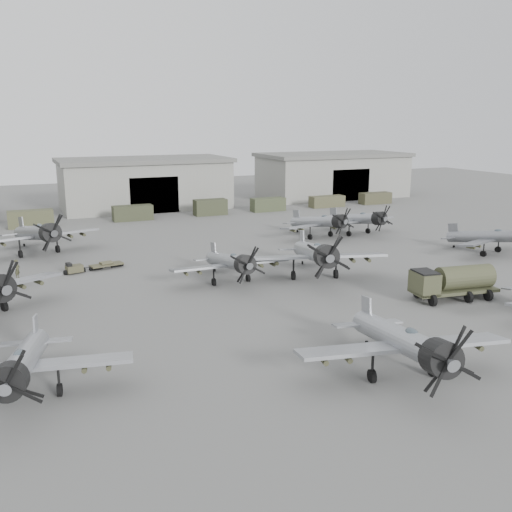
% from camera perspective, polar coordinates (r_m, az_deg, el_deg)
% --- Properties ---
extents(ground, '(220.00, 220.00, 0.00)m').
position_cam_1_polar(ground, '(45.93, 6.67, -5.89)').
color(ground, slate).
rests_on(ground, ground).
extents(hangar_center, '(29.00, 14.80, 8.70)m').
position_cam_1_polar(hangar_center, '(102.27, -11.06, 7.18)').
color(hangar_center, gray).
rests_on(hangar_center, ground).
extents(hangar_right, '(29.00, 14.80, 8.70)m').
position_cam_1_polar(hangar_right, '(116.54, 7.65, 8.05)').
color(hangar_right, gray).
rests_on(hangar_right, ground).
extents(support_truck_2, '(6.23, 2.20, 2.48)m').
position_cam_1_polar(support_truck_2, '(88.46, -21.60, 3.48)').
color(support_truck_2, '#46482F').
rests_on(support_truck_2, ground).
extents(support_truck_3, '(6.04, 2.20, 2.31)m').
position_cam_1_polar(support_truck_3, '(90.11, -12.23, 4.23)').
color(support_truck_3, '#363A26').
rests_on(support_truck_3, ground).
extents(support_truck_4, '(5.30, 2.20, 2.56)m').
position_cam_1_polar(support_truck_4, '(93.35, -4.59, 4.89)').
color(support_truck_4, '#363A26').
rests_on(support_truck_4, ground).
extents(support_truck_5, '(5.79, 2.20, 2.24)m').
position_cam_1_polar(support_truck_5, '(97.19, 1.21, 5.17)').
color(support_truck_5, '#3D442C').
rests_on(support_truck_5, ground).
extents(support_truck_6, '(6.33, 2.20, 1.98)m').
position_cam_1_polar(support_truck_6, '(102.54, 7.11, 5.43)').
color(support_truck_6, '#494830').
rests_on(support_truck_6, ground).
extents(support_truck_7, '(5.96, 2.20, 2.06)m').
position_cam_1_polar(support_truck_7, '(108.11, 11.84, 5.69)').
color(support_truck_7, '#403F2A').
rests_on(support_truck_7, ground).
extents(aircraft_near_0, '(12.05, 10.84, 4.78)m').
position_cam_1_polar(aircraft_near_0, '(34.18, -22.35, -9.92)').
color(aircraft_near_0, '#9DA0A6').
rests_on(aircraft_near_0, ground).
extents(aircraft_near_1, '(13.13, 11.82, 5.21)m').
position_cam_1_polar(aircraft_near_1, '(35.07, 14.74, -8.37)').
color(aircraft_near_1, '#9A9DA2').
rests_on(aircraft_near_1, ground).
extents(aircraft_mid_1, '(11.45, 10.30, 4.61)m').
position_cam_1_polar(aircraft_mid_1, '(53.62, -2.47, -0.63)').
color(aircraft_mid_1, gray).
rests_on(aircraft_mid_1, ground).
extents(aircraft_mid_2, '(14.09, 12.68, 5.63)m').
position_cam_1_polar(aircraft_mid_2, '(55.31, 5.98, 0.24)').
color(aircraft_mid_2, '#95989D').
rests_on(aircraft_mid_2, ground).
extents(aircraft_mid_3, '(11.35, 10.22, 4.54)m').
position_cam_1_polar(aircraft_mid_3, '(70.82, 22.63, 1.78)').
color(aircraft_mid_3, gray).
rests_on(aircraft_mid_3, ground).
extents(aircraft_far_0, '(14.03, 12.63, 5.59)m').
position_cam_1_polar(aircraft_far_0, '(69.51, -20.95, 2.12)').
color(aircraft_far_0, gray).
rests_on(aircraft_far_0, ground).
extents(aircraft_far_1, '(11.83, 10.65, 4.70)m').
position_cam_1_polar(aircraft_far_1, '(75.01, 6.56, 3.39)').
color(aircraft_far_1, gray).
rests_on(aircraft_far_1, ground).
extents(aircraft_extra_7, '(11.83, 10.65, 4.70)m').
position_cam_1_polar(aircraft_extra_7, '(77.89, 10.34, 3.64)').
color(aircraft_extra_7, gray).
rests_on(aircraft_extra_7, ground).
extents(fuel_tanker, '(7.84, 3.52, 2.92)m').
position_cam_1_polar(fuel_tanker, '(51.97, 19.12, -2.32)').
color(fuel_tanker, '#41432C').
rests_on(fuel_tanker, ground).
extents(tug_trailer, '(5.98, 2.39, 1.18)m').
position_cam_1_polar(tug_trailer, '(60.87, -16.56, -1.08)').
color(tug_trailer, '#47442E').
rests_on(tug_trailer, ground).
extents(ground_crew, '(0.69, 0.81, 1.89)m').
position_cam_1_polar(ground_crew, '(60.39, -22.76, -1.20)').
color(ground_crew, '#3F4029').
rests_on(ground_crew, ground).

